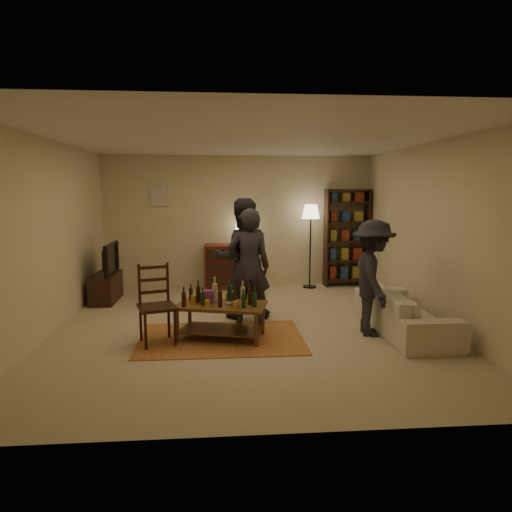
{
  "coord_description": "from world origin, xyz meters",
  "views": [
    {
      "loc": [
        -0.41,
        -6.48,
        1.99
      ],
      "look_at": [
        0.14,
        0.1,
        1.04
      ],
      "focal_mm": 32.0,
      "sensor_mm": 36.0,
      "label": 1
    }
  ],
  "objects": [
    {
      "name": "floor",
      "position": [
        0.0,
        0.0,
        0.0
      ],
      "size": [
        6.0,
        6.0,
        0.0
      ],
      "primitive_type": "plane",
      "color": "#C6B793",
      "rests_on": "ground"
    },
    {
      "name": "room_shell",
      "position": [
        -0.65,
        2.98,
        1.81
      ],
      "size": [
        6.0,
        6.0,
        6.0
      ],
      "color": "beige",
      "rests_on": "ground"
    },
    {
      "name": "rug",
      "position": [
        -0.39,
        -0.51,
        0.01
      ],
      "size": [
        2.2,
        1.5,
        0.01
      ],
      "primitive_type": "cube",
      "color": "brown",
      "rests_on": "ground"
    },
    {
      "name": "coffee_table",
      "position": [
        -0.39,
        -0.5,
        0.42
      ],
      "size": [
        1.3,
        0.92,
        0.82
      ],
      "rotation": [
        0.0,
        0.0,
        -0.26
      ],
      "color": "brown",
      "rests_on": "ground"
    },
    {
      "name": "dining_chair",
      "position": [
        -1.23,
        -0.59,
        0.56
      ],
      "size": [
        0.58,
        0.58,
        1.06
      ],
      "rotation": [
        0.0,
        0.0,
        0.32
      ],
      "color": "black",
      "rests_on": "ground"
    },
    {
      "name": "tv_stand",
      "position": [
        -2.44,
        1.8,
        0.38
      ],
      "size": [
        0.4,
        1.0,
        1.06
      ],
      "color": "black",
      "rests_on": "ground"
    },
    {
      "name": "dresser",
      "position": [
        -0.19,
        2.71,
        0.48
      ],
      "size": [
        1.0,
        0.5,
        1.36
      ],
      "color": "maroon",
      "rests_on": "ground"
    },
    {
      "name": "bookshelf",
      "position": [
        2.25,
        2.78,
        1.03
      ],
      "size": [
        0.9,
        0.34,
        2.02
      ],
      "color": "black",
      "rests_on": "ground"
    },
    {
      "name": "floor_lamp",
      "position": [
        1.46,
        2.65,
        1.45
      ],
      "size": [
        0.36,
        0.36,
        1.71
      ],
      "color": "black",
      "rests_on": "ground"
    },
    {
      "name": "sofa",
      "position": [
        2.2,
        -0.4,
        0.3
      ],
      "size": [
        0.81,
        2.08,
        0.61
      ],
      "primitive_type": "imported",
      "rotation": [
        0.0,
        0.0,
        1.57
      ],
      "color": "beige",
      "rests_on": "ground"
    },
    {
      "name": "person_left",
      "position": [
        0.03,
        0.15,
        0.87
      ],
      "size": [
        0.64,
        0.42,
        1.74
      ],
      "primitive_type": "imported",
      "rotation": [
        0.0,
        0.0,
        3.15
      ],
      "color": "#27272F",
      "rests_on": "ground"
    },
    {
      "name": "person_right",
      "position": [
        -0.05,
        0.54,
        0.94
      ],
      "size": [
        0.98,
        0.8,
        1.88
      ],
      "primitive_type": "imported",
      "rotation": [
        0.0,
        0.0,
        3.25
      ],
      "color": "#222329",
      "rests_on": "ground"
    },
    {
      "name": "person_by_sofa",
      "position": [
        1.7,
        -0.48,
        0.8
      ],
      "size": [
        0.72,
        1.1,
        1.61
      ],
      "primitive_type": "imported",
      "rotation": [
        0.0,
        0.0,
        1.45
      ],
      "color": "#24232A",
      "rests_on": "ground"
    }
  ]
}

